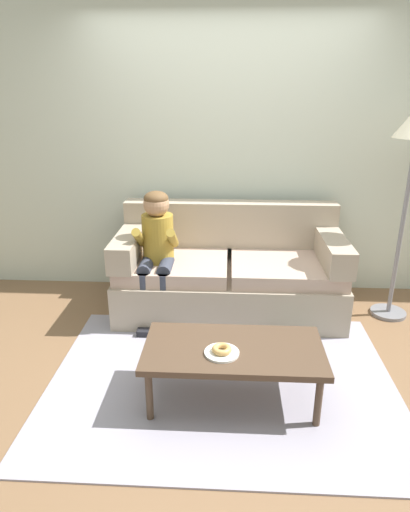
% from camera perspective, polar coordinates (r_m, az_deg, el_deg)
% --- Properties ---
extents(ground, '(10.00, 10.00, 0.00)m').
position_cam_1_polar(ground, '(3.37, 2.23, -13.23)').
color(ground, brown).
extents(wall_back, '(8.00, 0.10, 2.80)m').
position_cam_1_polar(wall_back, '(4.22, 2.87, 14.21)').
color(wall_back, beige).
rests_on(wall_back, ground).
extents(area_rug, '(2.32, 1.76, 0.01)m').
position_cam_1_polar(area_rug, '(3.16, 2.15, -15.68)').
color(area_rug, '#9993A3').
rests_on(area_rug, ground).
extents(couch, '(1.92, 0.90, 0.91)m').
position_cam_1_polar(couch, '(3.95, 3.10, -2.27)').
color(couch, tan).
rests_on(couch, ground).
extents(coffee_table, '(1.11, 0.56, 0.39)m').
position_cam_1_polar(coffee_table, '(2.83, 3.65, -12.18)').
color(coffee_table, '#4C3828').
rests_on(coffee_table, ground).
extents(person_child, '(0.34, 0.58, 1.10)m').
position_cam_1_polar(person_child, '(3.69, -6.19, 1.48)').
color(person_child, olive).
rests_on(person_child, ground).
extents(plate, '(0.21, 0.21, 0.01)m').
position_cam_1_polar(plate, '(2.73, 2.12, -12.23)').
color(plate, white).
rests_on(plate, coffee_table).
extents(donut, '(0.16, 0.16, 0.04)m').
position_cam_1_polar(donut, '(2.72, 2.13, -11.79)').
color(donut, tan).
rests_on(donut, plate).
extents(toy_controller, '(0.23, 0.09, 0.05)m').
position_cam_1_polar(toy_controller, '(3.46, 11.51, -12.13)').
color(toy_controller, '#339E56').
rests_on(toy_controller, ground).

